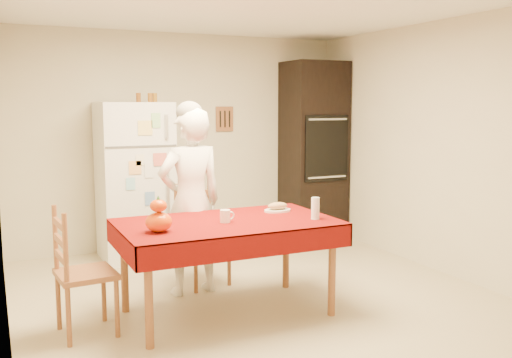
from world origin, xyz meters
TOP-DOWN VIEW (x-y plane):
  - floor at (0.00, 0.00)m, footprint 4.50×4.50m
  - room_shell at (0.00, 0.00)m, footprint 4.02×4.52m
  - refrigerator at (-0.65, 1.88)m, footprint 0.75×0.74m
  - oven_cabinet at (1.63, 1.93)m, footprint 0.70×0.62m
  - dining_table at (-0.38, -0.13)m, footprint 1.70×1.00m
  - chair_far at (-0.32, 0.72)m, footprint 0.49×0.48m
  - chair_left at (-1.54, -0.08)m, footprint 0.43×0.45m
  - seated_woman at (-0.48, 0.48)m, footprint 0.64×0.45m
  - coffee_mug at (-0.42, -0.18)m, footprint 0.08×0.08m
  - pumpkin_lower at (-0.98, -0.28)m, footprint 0.19×0.19m
  - pumpkin_upper at (-0.98, -0.28)m, footprint 0.12×0.12m
  - wine_glass at (0.29, -0.36)m, footprint 0.07×0.07m
  - bread_plate at (0.16, 0.05)m, footprint 0.24×0.24m
  - bread_loaf at (0.16, 0.05)m, footprint 0.18×0.10m
  - spice_jar_left at (-0.57, 1.93)m, footprint 0.05×0.05m
  - spice_jar_mid at (-0.45, 1.93)m, footprint 0.05×0.05m
  - spice_jar_right at (-0.39, 1.93)m, footprint 0.05×0.05m

SIDE VIEW (x-z plane):
  - floor at x=0.00m, z-range 0.00..0.00m
  - chair_far at x=-0.32m, z-range 0.03..0.98m
  - chair_left at x=-1.54m, z-range 0.03..0.98m
  - dining_table at x=-0.38m, z-range 0.31..1.07m
  - bread_plate at x=0.16m, z-range 0.76..0.78m
  - bread_loaf at x=0.16m, z-range 0.78..0.84m
  - coffee_mug at x=-0.42m, z-range 0.76..0.86m
  - seated_woman at x=-0.48m, z-range 0.00..1.65m
  - pumpkin_lower at x=-0.98m, z-range 0.76..0.91m
  - wine_glass at x=0.29m, z-range 0.76..0.94m
  - refrigerator at x=-0.65m, z-range 0.00..1.70m
  - pumpkin_upper at x=-0.98m, z-range 0.91..1.00m
  - oven_cabinet at x=1.63m, z-range 0.00..2.20m
  - room_shell at x=0.00m, z-range 0.37..2.88m
  - spice_jar_left at x=-0.57m, z-range 1.70..1.80m
  - spice_jar_mid at x=-0.45m, z-range 1.70..1.80m
  - spice_jar_right at x=-0.39m, z-range 1.70..1.80m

